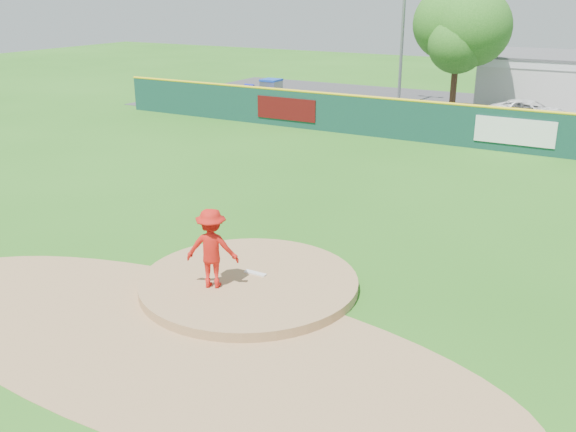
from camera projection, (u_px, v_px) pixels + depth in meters
The scene contains 12 objects.
ground at pixel (249, 287), 16.23m from camera, with size 120.00×120.00×0.00m, color #286B19.
pitchers_mound at pixel (249, 287), 16.23m from camera, with size 5.50×5.50×0.50m, color #9E774C.
pitching_rubber at pixel (255, 273), 16.39m from camera, with size 0.60×0.15×0.04m, color white.
infield_dirt_arc at pixel (174, 340), 13.77m from camera, with size 15.40×15.40×0.01m, color #9E774C.
parking_lot at pixel (493, 115), 38.39m from camera, with size 44.00×16.00×0.02m, color #38383A.
pitcher at pixel (212, 248), 15.42m from camera, with size 1.28×0.74×1.98m, color red.
van at pixel (529, 112), 36.04m from camera, with size 2.07×4.48×1.24m, color white.
fence_banners at pixel (390, 119), 32.05m from camera, with size 15.63×0.04×1.20m.
playground_slide at pixel (270, 93), 40.85m from camera, with size 1.14×3.21×1.77m.
outfield_fence at pixel (453, 123), 30.64m from camera, with size 40.00×0.14×2.07m.
deciduous_tree at pixel (458, 38), 36.16m from camera, with size 5.60×5.60×7.36m.
light_pole_left at pixel (404, 8), 39.16m from camera, with size 1.75×0.25×11.00m.
Camera 1 is at (8.10, -12.31, 7.11)m, focal length 40.00 mm.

